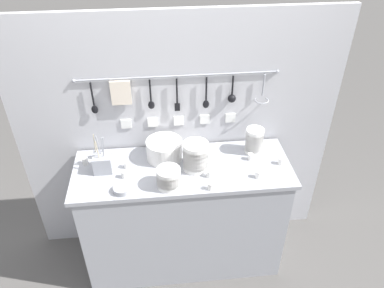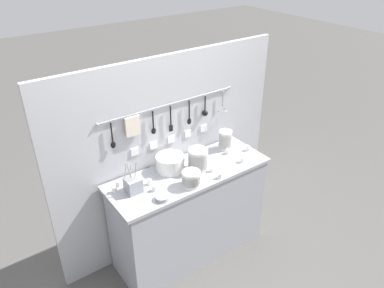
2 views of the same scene
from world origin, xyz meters
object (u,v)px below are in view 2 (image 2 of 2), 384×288
object	(u,v)px
cup_edge_near	(118,183)
cup_back_right	(212,169)
cup_back_left	(150,182)
cup_beside_plates	(248,148)
steel_mixing_bowl	(162,198)
plate_stack	(170,163)
cup_edge_far	(220,176)
cup_centre	(228,151)
cup_front_right	(114,190)
bowl_stack_nested_right	(191,179)
cup_mid_row	(154,188)
bowl_stack_tall_left	(198,160)
cutlery_caddy	(133,185)
cup_by_caddy	(185,159)
bowl_stack_short_front	(225,140)
cup_front_left	(242,160)

from	to	relation	value
cup_edge_near	cup_back_right	xyz separation A→B (m)	(0.75, -0.28, 0.00)
cup_back_left	cup_beside_plates	bearing A→B (deg)	-3.77
steel_mixing_bowl	cup_back_right	distance (m)	0.57
plate_stack	cup_edge_far	distance (m)	0.45
cup_beside_plates	cup_back_left	size ratio (longest dim) A/B	1.00
cup_centre	cup_front_right	world-z (taller)	same
bowl_stack_nested_right	cup_beside_plates	bearing A→B (deg)	10.64
plate_stack	cup_mid_row	xyz separation A→B (m)	(-0.27, -0.18, -0.05)
bowl_stack_nested_right	cup_back_right	bearing A→B (deg)	13.16
bowl_stack_nested_right	cup_back_right	xyz separation A→B (m)	(0.27, 0.06, -0.04)
cup_edge_near	cup_front_right	xyz separation A→B (m)	(-0.06, -0.06, 0.00)
bowl_stack_tall_left	cup_front_right	bearing A→B (deg)	170.58
cup_centre	cup_back_left	xyz separation A→B (m)	(-0.84, -0.00, 0.00)
steel_mixing_bowl	cutlery_caddy	distance (m)	0.26
cup_mid_row	cup_front_right	xyz separation A→B (m)	(-0.27, 0.17, 0.00)
bowl_stack_nested_right	cup_front_right	xyz separation A→B (m)	(-0.55, 0.28, -0.04)
cup_by_caddy	cup_centre	size ratio (longest dim) A/B	1.00
bowl_stack_short_front	bowl_stack_tall_left	xyz separation A→B (m)	(-0.43, -0.14, 0.01)
cup_front_left	cup_by_caddy	xyz separation A→B (m)	(-0.41, 0.31, 0.00)
steel_mixing_bowl	cup_front_left	bearing A→B (deg)	2.82
bowl_stack_short_front	cup_front_left	distance (m)	0.29
bowl_stack_short_front	cutlery_caddy	bearing A→B (deg)	-174.65
cutlery_caddy	cup_mid_row	bearing A→B (deg)	-33.29
steel_mixing_bowl	cup_centre	bearing A→B (deg)	15.07
bowl_stack_nested_right	cup_front_left	distance (m)	0.58
cup_edge_far	cup_front_right	distance (m)	0.88
bowl_stack_tall_left	bowl_stack_nested_right	world-z (taller)	bowl_stack_tall_left
bowl_stack_tall_left	cutlery_caddy	bearing A→B (deg)	175.84
cup_front_left	cup_front_right	xyz separation A→B (m)	(-1.13, 0.26, 0.00)
bowl_stack_nested_right	cup_centre	world-z (taller)	bowl_stack_nested_right
cup_centre	cup_back_left	bearing A→B (deg)	-179.95
cup_beside_plates	cup_back_right	bearing A→B (deg)	-170.72
cup_back_left	bowl_stack_tall_left	bearing A→B (deg)	-6.52
cup_beside_plates	cup_back_left	bearing A→B (deg)	176.23
cup_by_caddy	cup_beside_plates	world-z (taller)	same
cup_by_caddy	cup_front_right	xyz separation A→B (m)	(-0.72, -0.05, 0.00)
bowl_stack_tall_left	cup_front_left	xyz separation A→B (m)	(0.39, -0.14, -0.08)
bowl_stack_nested_right	cup_mid_row	xyz separation A→B (m)	(-0.28, 0.11, -0.04)
plate_stack	cup_front_right	bearing A→B (deg)	-178.62
cup_mid_row	cutlery_caddy	bearing A→B (deg)	146.71
cup_back_right	cup_front_right	world-z (taller)	same
bowl_stack_short_front	cup_back_right	size ratio (longest dim) A/B	3.86
bowl_stack_short_front	cup_back_left	xyz separation A→B (m)	(-0.88, -0.09, -0.07)
cup_edge_far	cup_by_caddy	xyz separation A→B (m)	(-0.09, 0.39, 0.00)
bowl_stack_tall_left	cup_centre	size ratio (longest dim) A/B	4.14
cup_edge_near	cup_centre	bearing A→B (deg)	-6.91
cup_edge_near	bowl_stack_short_front	bearing A→B (deg)	-2.08
steel_mixing_bowl	cup_front_left	xyz separation A→B (m)	(0.87, 0.04, 0.01)
bowl_stack_tall_left	cup_beside_plates	distance (m)	0.58
cup_edge_near	cup_back_left	world-z (taller)	same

